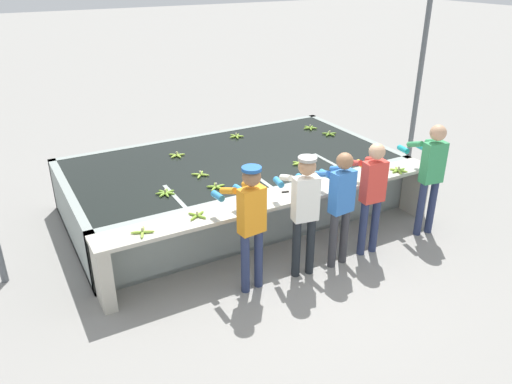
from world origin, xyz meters
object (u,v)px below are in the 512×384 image
at_px(worker_2, 340,199).
at_px(banana_bunch_ledge_2, 399,170).
at_px(banana_bunch_floating_7, 177,155).
at_px(banana_bunch_floating_1, 236,136).
at_px(banana_bunch_floating_0, 301,163).
at_px(worker_0, 250,217).
at_px(worker_4, 431,169).
at_px(banana_bunch_ledge_0, 197,215).
at_px(banana_bunch_floating_5, 329,134).
at_px(banana_bunch_ledge_1, 143,232).
at_px(knife_0, 290,191).
at_px(worker_3, 371,189).
at_px(support_post_right, 417,94).
at_px(banana_bunch_floating_3, 200,175).
at_px(banana_bunch_floating_4, 165,193).
at_px(worker_1, 304,205).
at_px(banana_bunch_floating_6, 310,128).
at_px(banana_bunch_floating_2, 216,187).

xyz_separation_m(worker_2, banana_bunch_ledge_2, (1.51, 0.49, -0.08)).
bearing_deg(banana_bunch_floating_7, banana_bunch_floating_1, 16.54).
bearing_deg(banana_bunch_floating_0, worker_0, -139.99).
relative_size(worker_4, banana_bunch_ledge_0, 6.63).
height_order(banana_bunch_floating_5, banana_bunch_ledge_0, banana_bunch_ledge_0).
bearing_deg(banana_bunch_ledge_1, knife_0, 3.40).
distance_m(banana_bunch_floating_5, banana_bunch_floating_7, 2.86).
bearing_deg(banana_bunch_floating_7, worker_3, -57.29).
bearing_deg(banana_bunch_ledge_0, support_post_right, 13.06).
bearing_deg(worker_4, banana_bunch_floating_3, 148.01).
distance_m(worker_3, banana_bunch_floating_4, 2.80).
bearing_deg(worker_1, banana_bunch_floating_6, 53.95).
distance_m(banana_bunch_floating_0, banana_bunch_floating_7, 2.03).
bearing_deg(banana_bunch_floating_1, banana_bunch_ledge_2, -61.91).
height_order(worker_4, banana_bunch_floating_2, worker_4).
relative_size(banana_bunch_floating_0, banana_bunch_floating_3, 1.16).
bearing_deg(banana_bunch_ledge_2, worker_4, -70.65).
height_order(worker_3, banana_bunch_ledge_0, worker_3).
distance_m(banana_bunch_floating_0, banana_bunch_floating_4, 2.22).
bearing_deg(worker_1, banana_bunch_floating_2, 115.83).
xyz_separation_m(worker_1, knife_0, (0.22, 0.65, -0.13)).
bearing_deg(banana_bunch_floating_6, worker_2, -118.13).
relative_size(worker_2, banana_bunch_floating_5, 5.88).
height_order(banana_bunch_floating_6, knife_0, banana_bunch_floating_6).
distance_m(worker_2, worker_4, 1.67).
bearing_deg(banana_bunch_floating_5, banana_bunch_floating_3, -167.94).
xyz_separation_m(worker_1, banana_bunch_floating_3, (-0.64, 1.79, -0.12)).
bearing_deg(banana_bunch_floating_4, support_post_right, 3.15).
xyz_separation_m(banana_bunch_floating_6, support_post_right, (1.47, -1.16, 0.72)).
relative_size(banana_bunch_floating_1, banana_bunch_floating_6, 1.00).
xyz_separation_m(banana_bunch_floating_1, banana_bunch_floating_7, (-1.29, -0.38, 0.00)).
relative_size(worker_3, banana_bunch_floating_0, 5.82).
height_order(worker_2, banana_bunch_floating_1, worker_2).
distance_m(banana_bunch_floating_0, support_post_right, 2.75).
xyz_separation_m(banana_bunch_floating_6, banana_bunch_ledge_2, (-0.04, -2.40, 0.00)).
relative_size(worker_1, banana_bunch_floating_3, 6.85).
bearing_deg(banana_bunch_floating_7, worker_2, -66.58).
height_order(banana_bunch_floating_7, banana_bunch_ledge_0, banana_bunch_ledge_0).
height_order(banana_bunch_floating_0, banana_bunch_floating_1, same).
distance_m(banana_bunch_floating_2, banana_bunch_floating_4, 0.71).
height_order(worker_3, banana_bunch_floating_4, worker_3).
height_order(banana_bunch_floating_0, banana_bunch_floating_3, same).
relative_size(banana_bunch_floating_6, banana_bunch_ledge_1, 1.01).
bearing_deg(banana_bunch_ledge_0, banana_bunch_floating_7, 75.66).
bearing_deg(worker_3, banana_bunch_floating_4, 149.32).
bearing_deg(knife_0, worker_4, -17.87).
height_order(worker_0, banana_bunch_floating_7, worker_0).
xyz_separation_m(banana_bunch_floating_2, knife_0, (0.84, -0.62, -0.01)).
bearing_deg(banana_bunch_floating_6, worker_4, -87.57).
relative_size(banana_bunch_floating_2, banana_bunch_floating_4, 0.99).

